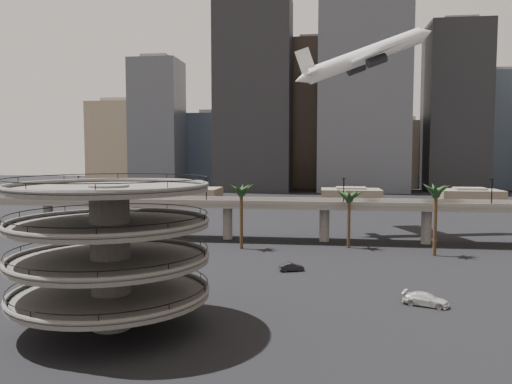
# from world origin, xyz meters

# --- Properties ---
(ground) EXTENTS (700.00, 700.00, 0.00)m
(ground) POSITION_xyz_m (0.00, 0.00, 0.00)
(ground) COLOR black
(ground) RESTS_ON ground
(parking_ramp) EXTENTS (22.20, 22.20, 17.35)m
(parking_ramp) POSITION_xyz_m (-13.00, -4.00, 9.84)
(parking_ramp) COLOR #4C4A47
(parking_ramp) RESTS_ON ground
(overpass) EXTENTS (130.00, 9.30, 14.70)m
(overpass) POSITION_xyz_m (0.00, 55.00, 7.34)
(overpass) COLOR slate
(overpass) RESTS_ON ground
(palm_trees) EXTENTS (42.40, 10.40, 14.00)m
(palm_trees) POSITION_xyz_m (14.02, 44.65, 11.43)
(palm_trees) COLOR #43331C
(palm_trees) RESTS_ON ground
(low_buildings) EXTENTS (135.00, 27.50, 6.80)m
(low_buildings) POSITION_xyz_m (6.89, 142.30, 2.86)
(low_buildings) COLOR #685A4C
(low_buildings) RESTS_ON ground
(skyline) EXTENTS (269.00, 86.00, 110.24)m
(skyline) POSITION_xyz_m (15.11, 217.09, 40.26)
(skyline) COLOR gray
(skyline) RESTS_ON ground
(airborne_jet) EXTENTS (35.98, 33.38, 16.95)m
(airborne_jet) POSITION_xyz_m (20.33, 69.78, 43.24)
(airborne_jet) COLOR silver
(airborne_jet) RESTS_ON ground
(car_a) EXTENTS (5.17, 3.02, 1.65)m
(car_a) POSITION_xyz_m (-10.76, 11.20, 0.83)
(car_a) COLOR #BD381B
(car_a) RESTS_ON ground
(car_b) EXTENTS (4.40, 2.78, 1.37)m
(car_b) POSITION_xyz_m (5.50, 25.81, 0.68)
(car_b) COLOR black
(car_b) RESTS_ON ground
(car_c) EXTENTS (6.22, 4.20, 1.67)m
(car_c) POSITION_xyz_m (23.94, 9.20, 0.84)
(car_c) COLOR silver
(car_c) RESTS_ON ground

